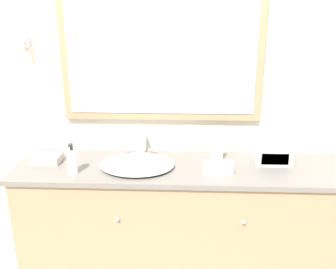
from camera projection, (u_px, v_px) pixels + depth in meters
wall_back at (181, 93)px, 2.43m from camera, size 8.00×0.18×2.55m
vanity_counter at (180, 229)px, 2.42m from camera, size 2.03×0.54×0.90m
sink_basin at (137, 163)px, 2.26m from camera, size 0.45×0.43×0.21m
soap_bottle at (72, 161)px, 2.15m from camera, size 0.06×0.06×0.19m
appliance_box at (273, 156)px, 2.29m from camera, size 0.23×0.12×0.10m
picture_frame at (217, 149)px, 2.34m from camera, size 0.08×0.01×0.15m
hand_towel_near_sink at (217, 167)px, 2.20m from camera, size 0.17×0.11×0.05m
hand_towel_far_corner at (47, 159)px, 2.32m from camera, size 0.18×0.13×0.05m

